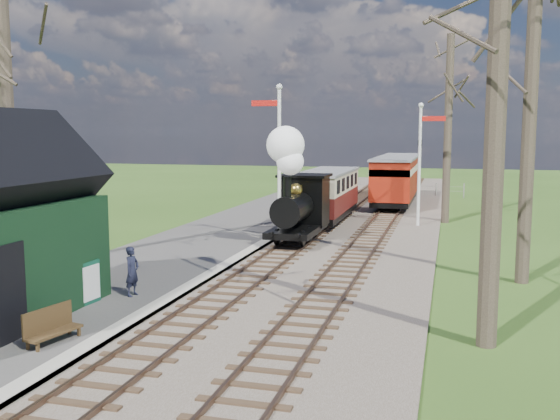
{
  "coord_description": "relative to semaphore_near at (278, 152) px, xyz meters",
  "views": [
    {
      "loc": [
        5.66,
        -7.18,
        4.42
      ],
      "look_at": [
        -0.24,
        14.4,
        1.6
      ],
      "focal_mm": 40.0,
      "sensor_mm": 36.0,
      "label": 1
    }
  ],
  "objects": [
    {
      "name": "distant_hills",
      "position": [
        2.17,
        48.38,
        -19.83
      ],
      "size": [
        114.4,
        48.0,
        22.02
      ],
      "color": "#385B23",
      "rests_on": "ground"
    },
    {
      "name": "locomotive",
      "position": [
        0.76,
        0.07,
        -1.58
      ],
      "size": [
        1.77,
        4.13,
        4.43
      ],
      "color": "black",
      "rests_on": "ground"
    },
    {
      "name": "coping_strip",
      "position": [
        -0.43,
        -2.0,
        -3.52
      ],
      "size": [
        0.4,
        44.0,
        0.21
      ],
      "primitive_type": "cube",
      "color": "#B2AD9E",
      "rests_on": "ground"
    },
    {
      "name": "track_far",
      "position": [
        3.37,
        6.0,
        -3.52
      ],
      "size": [
        1.6,
        60.0,
        0.15
      ],
      "color": "brown",
      "rests_on": "ground"
    },
    {
      "name": "semaphore_far",
      "position": [
        5.14,
        6.0,
        -0.27
      ],
      "size": [
        1.22,
        0.24,
        5.72
      ],
      "color": "silver",
      "rests_on": "ground"
    },
    {
      "name": "platform",
      "position": [
        -2.73,
        -2.0,
        -3.52
      ],
      "size": [
        5.0,
        44.0,
        0.2
      ],
      "primitive_type": "cube",
      "color": "#474442",
      "rests_on": "ground"
    },
    {
      "name": "semaphore_near",
      "position": [
        0.0,
        0.0,
        0.0
      ],
      "size": [
        1.22,
        0.24,
        6.22
      ],
      "color": "silver",
      "rests_on": "ground"
    },
    {
      "name": "fence_line",
      "position": [
        1.07,
        20.0,
        -3.07
      ],
      "size": [
        12.6,
        0.08,
        1.0
      ],
      "color": "slate",
      "rests_on": "ground"
    },
    {
      "name": "track_near",
      "position": [
        0.77,
        6.0,
        -3.52
      ],
      "size": [
        1.6,
        60.0,
        0.15
      ],
      "color": "brown",
      "rests_on": "ground"
    },
    {
      "name": "bare_trees",
      "position": [
        2.1,
        -5.9,
        1.59
      ],
      "size": [
        15.51,
        22.39,
        12.0
      ],
      "color": "#382D23",
      "rests_on": "ground"
    },
    {
      "name": "red_carriage_b",
      "position": [
        3.37,
        17.88,
        -2.0
      ],
      "size": [
        2.26,
        5.59,
        2.38
      ],
      "color": "black",
      "rests_on": "ground"
    },
    {
      "name": "bench",
      "position": [
        -1.24,
        -12.67,
        -3.09
      ],
      "size": [
        0.61,
        1.3,
        0.71
      ],
      "color": "#412E17",
      "rests_on": "platform"
    },
    {
      "name": "coach",
      "position": [
        0.77,
        6.13,
        -2.12
      ],
      "size": [
        2.07,
        7.09,
        2.18
      ],
      "color": "black",
      "rests_on": "ground"
    },
    {
      "name": "red_carriage_a",
      "position": [
        3.37,
        12.38,
        -2.0
      ],
      "size": [
        2.26,
        5.59,
        2.38
      ],
      "color": "black",
      "rests_on": "ground"
    },
    {
      "name": "person",
      "position": [
        -1.4,
        -9.01,
        -2.78
      ],
      "size": [
        0.37,
        0.51,
        1.29
      ],
      "primitive_type": "imported",
      "rotation": [
        0.0,
        0.0,
        1.43
      ],
      "color": "#1A1C30",
      "rests_on": "platform"
    },
    {
      "name": "ballast_bed",
      "position": [
        2.07,
        6.0,
        -3.57
      ],
      "size": [
        8.0,
        60.0,
        0.1
      ],
      "primitive_type": "cube",
      "color": "brown",
      "rests_on": "ground"
    },
    {
      "name": "sign_board",
      "position": [
        -2.03,
        -9.96,
        -2.89
      ],
      "size": [
        0.16,
        0.72,
        1.06
      ],
      "color": "#0E4531",
      "rests_on": "platform"
    }
  ]
}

